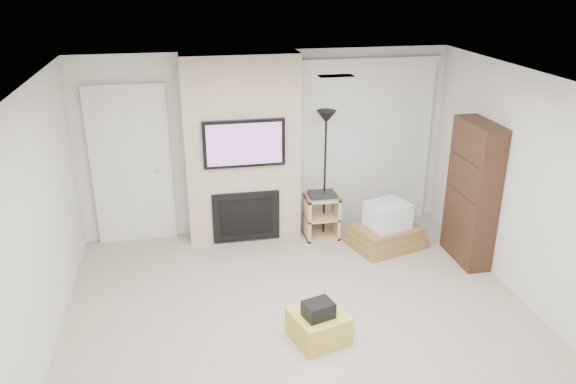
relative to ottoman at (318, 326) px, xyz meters
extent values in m
cube|color=#AA9E8B|center=(-0.09, -0.05, -0.15)|extent=(5.00, 5.50, 0.00)
cube|color=white|center=(-0.09, -0.05, 2.35)|extent=(5.00, 5.50, 0.00)
cube|color=silver|center=(-0.09, 2.70, 1.10)|extent=(5.00, 0.00, 2.50)
cube|color=silver|center=(-2.59, -0.05, 1.10)|extent=(0.00, 5.50, 2.50)
cube|color=silver|center=(2.41, -0.05, 1.10)|extent=(0.00, 5.50, 2.50)
cube|color=silver|center=(0.31, 0.75, 2.35)|extent=(0.35, 0.18, 0.01)
cube|color=gold|center=(0.00, 0.00, 0.00)|extent=(0.62, 0.62, 0.30)
cube|color=black|center=(-0.02, -0.05, 0.23)|extent=(0.33, 0.29, 0.16)
cube|color=#BFAA8B|center=(-0.44, 2.50, 1.10)|extent=(1.50, 0.40, 2.50)
cube|color=black|center=(-0.44, 2.27, 1.25)|extent=(1.05, 0.06, 0.62)
cube|color=#874F8F|center=(-0.44, 2.24, 1.25)|extent=(0.96, 0.00, 0.54)
cube|color=black|center=(-0.44, 2.29, 0.22)|extent=(0.90, 0.04, 0.70)
cube|color=black|center=(-0.44, 2.27, 0.22)|extent=(0.70, 0.02, 0.50)
cube|color=silver|center=(-1.89, 2.66, 0.92)|extent=(1.02, 0.08, 2.14)
cube|color=beige|center=(-1.89, 2.67, 0.87)|extent=(0.90, 0.05, 2.05)
cylinder|color=silver|center=(-1.55, 2.62, 0.85)|extent=(0.07, 0.06, 0.07)
cube|color=silver|center=(1.31, 2.64, 2.18)|extent=(1.98, 0.10, 0.08)
cube|color=white|center=(1.31, 2.65, 0.99)|extent=(1.90, 0.03, 2.29)
cylinder|color=black|center=(0.65, 2.33, -0.14)|extent=(0.26, 0.26, 0.03)
cylinder|color=black|center=(0.65, 2.33, 0.69)|extent=(0.03, 0.03, 1.64)
cone|color=black|center=(0.65, 2.33, 1.53)|extent=(0.26, 0.26, 0.17)
cube|color=tan|center=(0.39, 2.25, 0.15)|extent=(0.04, 0.38, 0.60)
cube|color=tan|center=(0.80, 2.25, 0.15)|extent=(0.04, 0.38, 0.60)
cube|color=tan|center=(0.60, 2.25, -0.14)|extent=(0.45, 0.38, 0.03)
cube|color=tan|center=(0.60, 2.25, 0.15)|extent=(0.45, 0.38, 0.03)
cube|color=tan|center=(0.60, 2.25, 0.43)|extent=(0.45, 0.38, 0.03)
cube|color=black|center=(0.60, 2.25, 0.48)|extent=(0.35, 0.25, 0.06)
cube|color=olive|center=(1.39, 1.82, -0.10)|extent=(1.08, 0.92, 0.10)
cube|color=olive|center=(1.39, 1.82, 0.00)|extent=(1.02, 0.87, 0.09)
cube|color=olive|center=(1.39, 1.82, 0.08)|extent=(0.96, 0.81, 0.09)
cube|color=silver|center=(1.39, 1.82, 0.30)|extent=(0.61, 0.57, 0.34)
cube|color=black|center=(2.25, 1.29, 0.75)|extent=(0.30, 0.80, 1.80)
cube|color=black|center=(2.23, 1.29, 0.30)|extent=(0.26, 0.72, 0.02)
cube|color=black|center=(2.23, 1.29, 0.75)|extent=(0.26, 0.72, 0.02)
cube|color=black|center=(2.23, 1.29, 1.20)|extent=(0.26, 0.72, 0.02)
camera|label=1|loc=(-1.20, -4.55, 3.34)|focal=35.00mm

